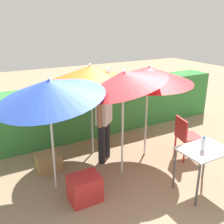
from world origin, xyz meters
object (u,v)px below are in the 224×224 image
(crate_cardboard, at_px, (49,162))
(umbrella_navy, at_px, (124,79))
(person_vendor, at_px, (104,118))
(umbrella_orange, at_px, (90,73))
(umbrella_yellow, at_px, (49,89))
(folding_table, at_px, (204,154))
(umbrella_rainbow, at_px, (148,75))
(chair_plastic, at_px, (186,135))
(bottle_water, at_px, (203,144))
(cooler_box, at_px, (85,188))

(crate_cardboard, bearing_deg, umbrella_navy, -33.98)
(umbrella_navy, bearing_deg, person_vendor, 95.81)
(umbrella_orange, relative_size, umbrella_navy, 0.90)
(umbrella_orange, distance_m, umbrella_yellow, 1.38)
(umbrella_orange, distance_m, crate_cardboard, 1.92)
(person_vendor, relative_size, folding_table, 2.35)
(umbrella_rainbow, distance_m, umbrella_yellow, 2.07)
(umbrella_navy, height_order, folding_table, umbrella_navy)
(umbrella_yellow, distance_m, umbrella_navy, 1.25)
(chair_plastic, relative_size, crate_cardboard, 1.94)
(crate_cardboard, height_order, folding_table, folding_table)
(umbrella_orange, relative_size, crate_cardboard, 4.29)
(umbrella_rainbow, xyz_separation_m, chair_plastic, (0.65, -0.52, -1.24))
(umbrella_rainbow, distance_m, bottle_water, 1.74)
(bottle_water, bearing_deg, chair_plastic, 57.00)
(person_vendor, distance_m, bottle_water, 1.94)
(bottle_water, bearing_deg, umbrella_navy, 126.40)
(umbrella_rainbow, distance_m, person_vendor, 1.22)
(crate_cardboard, relative_size, bottle_water, 1.91)
(umbrella_navy, relative_size, crate_cardboard, 4.78)
(umbrella_yellow, bearing_deg, umbrella_orange, 38.33)
(person_vendor, height_order, chair_plastic, person_vendor)
(umbrella_orange, height_order, bottle_water, umbrella_orange)
(umbrella_rainbow, height_order, umbrella_orange, umbrella_orange)
(chair_plastic, height_order, folding_table, chair_plastic)
(person_vendor, xyz_separation_m, crate_cardboard, (-1.12, 0.18, -0.77))
(cooler_box, distance_m, folding_table, 2.01)
(person_vendor, height_order, cooler_box, person_vendor)
(umbrella_navy, xyz_separation_m, chair_plastic, (1.46, -0.12, -1.31))
(cooler_box, height_order, bottle_water, bottle_water)
(person_vendor, bearing_deg, umbrella_yellow, -158.33)
(umbrella_yellow, relative_size, bottle_water, 8.72)
(chair_plastic, bearing_deg, umbrella_rainbow, 141.01)
(umbrella_navy, distance_m, cooler_box, 1.90)
(umbrella_yellow, bearing_deg, chair_plastic, -5.79)
(person_vendor, height_order, folding_table, person_vendor)
(umbrella_orange, xyz_separation_m, chair_plastic, (1.62, -1.13, -1.26))
(bottle_water, bearing_deg, umbrella_yellow, 148.36)
(person_vendor, bearing_deg, umbrella_orange, 103.37)
(umbrella_rainbow, distance_m, crate_cardboard, 2.59)
(crate_cardboard, height_order, bottle_water, bottle_water)
(umbrella_rainbow, height_order, umbrella_yellow, umbrella_yellow)
(umbrella_orange, bearing_deg, crate_cardboard, -168.61)
(chair_plastic, distance_m, cooler_box, 2.44)
(umbrella_rainbow, distance_m, chair_plastic, 1.49)
(umbrella_navy, bearing_deg, crate_cardboard, 146.02)
(folding_table, relative_size, bottle_water, 3.33)
(person_vendor, bearing_deg, crate_cardboard, 170.92)
(umbrella_rainbow, relative_size, crate_cardboard, 4.26)
(umbrella_yellow, height_order, cooler_box, umbrella_yellow)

